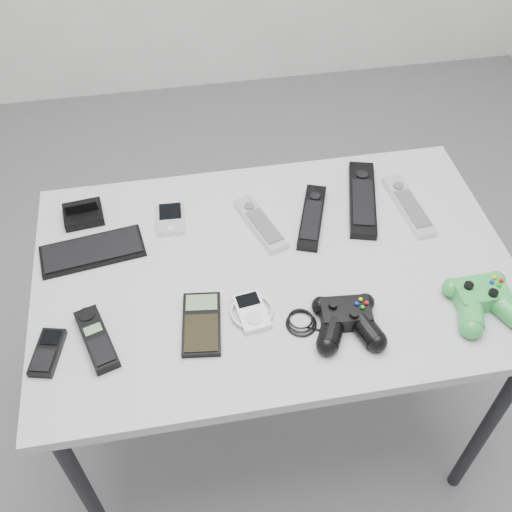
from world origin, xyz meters
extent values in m
plane|color=slate|center=(0.00, 0.00, 0.00)|extent=(3.50, 3.50, 0.00)
cube|color=#A1A1A4|center=(0.08, -0.09, 0.68)|extent=(1.03, 0.66, 0.03)
cylinder|color=black|center=(-0.39, -0.38, 0.33)|extent=(0.03, 0.03, 0.66)
cylinder|color=black|center=(0.55, -0.38, 0.33)|extent=(0.03, 0.03, 0.66)
cylinder|color=black|center=(-0.39, 0.20, 0.33)|extent=(0.03, 0.03, 0.66)
cylinder|color=black|center=(0.55, 0.20, 0.33)|extent=(0.03, 0.03, 0.66)
cube|color=black|center=(-0.31, 0.02, 0.70)|extent=(0.24, 0.13, 0.01)
cube|color=black|center=(-0.33, 0.13, 0.72)|extent=(0.10, 0.09, 0.05)
cube|color=silver|center=(-0.13, 0.09, 0.70)|extent=(0.07, 0.10, 0.02)
cube|color=silver|center=(0.07, 0.03, 0.70)|extent=(0.10, 0.19, 0.02)
cube|color=black|center=(0.19, 0.03, 0.70)|extent=(0.11, 0.21, 0.02)
cube|color=black|center=(0.33, 0.07, 0.70)|extent=(0.12, 0.26, 0.02)
cube|color=silver|center=(0.43, 0.03, 0.70)|extent=(0.07, 0.21, 0.02)
cube|color=black|center=(-0.39, -0.24, 0.70)|extent=(0.07, 0.11, 0.02)
cube|color=black|center=(-0.30, -0.23, 0.70)|extent=(0.09, 0.16, 0.02)
cube|color=black|center=(-0.09, -0.22, 0.70)|extent=(0.09, 0.16, 0.01)
cube|color=white|center=(0.01, -0.21, 0.70)|extent=(0.10, 0.11, 0.02)
camera|label=1|loc=(-0.11, -0.92, 1.67)|focal=42.00mm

